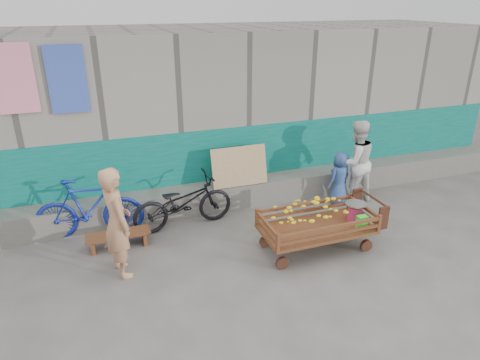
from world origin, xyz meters
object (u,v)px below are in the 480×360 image
object	(u,v)px
vendor_man	(117,223)
child	(340,178)
banana_cart	(315,219)
bench	(119,237)
bicycle_blue	(89,208)
woman	(355,162)
bicycle_dark	(183,202)

from	to	relation	value
vendor_man	child	distance (m)	4.11
banana_cart	child	xyz separation A→B (m)	(1.21, 1.29, -0.03)
child	bench	bearing A→B (deg)	-13.29
vendor_man	bicycle_blue	world-z (taller)	vendor_man
banana_cart	bench	distance (m)	2.98
woman	child	size ratio (longest dim) A/B	1.56
bench	woman	distance (m)	4.32
banana_cart	bicycle_blue	world-z (taller)	bicycle_blue
vendor_man	banana_cart	bearing A→B (deg)	-112.14
bicycle_blue	banana_cart	bearing A→B (deg)	-107.80
vendor_man	woman	xyz separation A→B (m)	(4.28, 0.92, -0.01)
bench	child	xyz separation A→B (m)	(3.98, 0.23, 0.32)
woman	child	world-z (taller)	woman
bicycle_blue	child	bearing A→B (deg)	-84.94
bicycle_blue	bench	bearing A→B (deg)	-134.43
banana_cart	child	size ratio (longest dim) A/B	1.84
banana_cart	bench	bearing A→B (deg)	159.12
bench	woman	bearing A→B (deg)	3.12
banana_cart	bicycle_blue	size ratio (longest dim) A/B	1.10
bench	vendor_man	bearing A→B (deg)	-91.18
woman	bicycle_blue	xyz separation A→B (m)	(-4.64, 0.25, -0.28)
vendor_man	bicycle_blue	size ratio (longest dim) A/B	0.95
woman	bicycle_blue	world-z (taller)	woman
child	vendor_man	bearing A→B (deg)	-3.61
bicycle_dark	child	bearing A→B (deg)	-96.77
banana_cart	woman	size ratio (longest dim) A/B	1.18
bench	vendor_man	xyz separation A→B (m)	(-0.01, -0.69, 0.61)
bicycle_blue	vendor_man	bearing A→B (deg)	-154.93
bench	bicycle_dark	bearing A→B (deg)	15.70
banana_cart	vendor_man	distance (m)	2.82
vendor_man	child	xyz separation A→B (m)	(3.99, 0.92, -0.29)
bicycle_dark	woman	bearing A→B (deg)	-96.66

